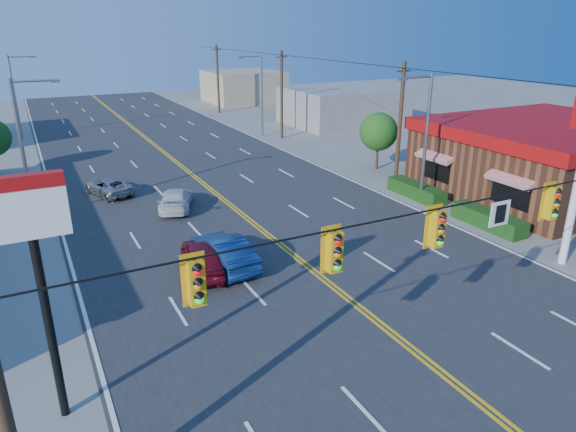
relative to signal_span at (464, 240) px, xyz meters
name	(u,v)px	position (x,y,z in m)	size (l,w,h in m)	color
ground	(448,380)	(0.12, 0.00, -4.89)	(160.00, 160.00, 0.00)	gray
road	(225,201)	(0.12, 20.00, -4.86)	(20.00, 120.00, 0.06)	#2D2D30
signal_span	(464,240)	(0.00, 0.00, 0.00)	(24.32, 0.34, 9.00)	#47301E
kfc	(547,157)	(20.02, 12.00, -2.51)	(16.30, 12.40, 4.70)	brown
pizza_hut_sign	(35,251)	(-10.88, 4.00, 0.30)	(1.90, 0.30, 6.85)	black
streetlight_se	(424,133)	(10.91, 14.00, -0.37)	(2.55, 0.25, 8.00)	gray
streetlight_ne	(260,91)	(10.91, 38.00, -0.37)	(2.55, 0.25, 8.00)	gray
streetlight_sw	(25,143)	(-10.67, 22.00, -0.37)	(2.55, 0.25, 8.00)	gray
streetlight_nw	(16,92)	(-10.67, 48.00, -0.37)	(2.55, 0.25, 8.00)	gray
utility_pole_near	(400,125)	(12.32, 18.00, -0.69)	(0.28, 0.28, 8.40)	#47301E
utility_pole_mid	(282,95)	(12.32, 36.00, -0.69)	(0.28, 0.28, 8.40)	#47301E
utility_pole_far	(218,79)	(12.32, 54.00, -0.69)	(0.28, 0.28, 8.40)	#47301E
tree_kfc_rear	(379,132)	(13.62, 22.00, -1.95)	(2.94, 2.94, 4.41)	#47301E
bld_east_mid	(343,106)	(22.12, 40.00, -2.89)	(12.00, 10.00, 4.00)	gray
bld_east_far	(243,87)	(19.12, 62.00, -2.69)	(10.00, 10.00, 4.40)	tan
car_magenta	(202,258)	(-4.37, 10.90, -4.14)	(1.75, 4.36, 1.48)	maroon
car_blue	(224,252)	(-3.32, 10.94, -4.13)	(1.60, 4.59, 1.51)	navy
car_white	(176,200)	(-3.07, 19.83, -4.25)	(1.78, 4.37, 1.27)	silver
car_silver	(108,187)	(-6.27, 24.69, -4.31)	(1.90, 4.12, 1.14)	#9A9A9E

